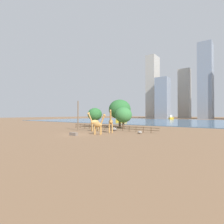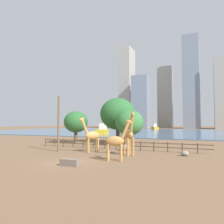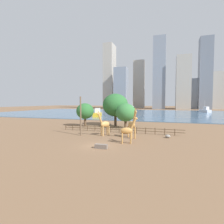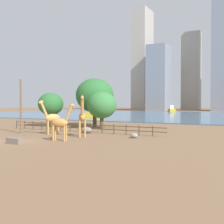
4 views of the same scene
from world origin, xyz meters
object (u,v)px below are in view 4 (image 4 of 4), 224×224
Objects in this scene: giraffe_tall at (51,118)px; boat_sailboat at (95,113)px; boulder_by_pole at (87,130)px; tree_center_broad at (51,104)px; boulder_near_fence at (134,136)px; tree_right_tall at (102,105)px; boat_barge at (172,110)px; feeding_trough at (14,141)px; tree_left_large at (95,96)px; utility_pole at (21,106)px; giraffe_young at (61,123)px; giraffe_companion at (82,117)px.

boat_sailboat is at bearing -123.68° from giraffe_tall.
boulder_by_pole is 15.23m from tree_center_broad.
tree_right_tall reaches higher than boulder_near_fence.
boulder_near_fence is 0.12× the size of boat_barge.
feeding_trough is 114.81m from boat_barge.
tree_center_broad reaches higher than boat_sailboat.
giraffe_tall is at bearing -82.19° from tree_left_large.
utility_pole is 41.77m from boat_sailboat.
giraffe_young is 0.55× the size of boat_barge.
giraffe_tall is 105.51m from boat_barge.
giraffe_tall is at bearing -18.29° from boat_barge.
giraffe_companion is at bearing -63.15° from tree_left_large.
tree_left_large is 5.50m from tree_right_tall.
giraffe_companion is at bearing 116.04° from giraffe_tall.
giraffe_young is at bearing 55.24° from feeding_trough.
boat_sailboat is at bearing 105.80° from tree_center_broad.
boat_barge reaches higher than tree_center_broad.
boat_sailboat is (-22.84, 43.39, -0.59)m from giraffe_young.
giraffe_tall reaches higher than feeding_trough.
giraffe_tall is 0.54× the size of tree_left_large.
giraffe_tall is 14.62m from tree_left_large.
boulder_near_fence is 8.36m from boulder_by_pole.
tree_center_broad is at bearing 112.55° from utility_pole.
tree_right_tall reaches higher than giraffe_companion.
tree_right_tall is 95.54m from boat_barge.
tree_center_broad is 94.09m from boat_barge.
giraffe_young is at bearing -68.29° from tree_left_large.
boulder_near_fence is (16.09, 2.58, -3.47)m from utility_pole.
boat_sailboat is at bearing 122.06° from tree_left_large.
utility_pole reaches higher than giraffe_companion.
giraffe_companion is 45.20m from boat_sailboat.
giraffe_companion is at bearing 76.58° from giraffe_young.
boulder_by_pole is at bearing -63.21° from tree_left_large.
tree_left_large is 1.10× the size of boat_barge.
tree_left_large is (2.49, 15.30, 1.87)m from utility_pole.
tree_center_broad is 29.11m from boat_sailboat.
tree_left_large is 91.39m from boat_barge.
boat_barge is (-20.19, 105.07, -1.14)m from giraffe_companion.
giraffe_companion is 10.02m from utility_pole.
giraffe_tall is 11.91m from boulder_near_fence.
utility_pole is 4.66× the size of boulder_by_pole.
giraffe_tall is 5.12m from boulder_by_pole.
tree_center_broad reaches higher than giraffe_companion.
boat_barge reaches higher than feeding_trough.
boulder_near_fence is at bearing -23.72° from tree_center_broad.
tree_center_broad reaches higher than tree_right_tall.
boat_barge is (-20.32, 109.39, -0.70)m from giraffe_young.
giraffe_young reaches higher than boulder_near_fence.
feeding_trough is (2.80, -8.99, -1.92)m from giraffe_tall.
feeding_trough is 23.32m from tree_center_broad.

